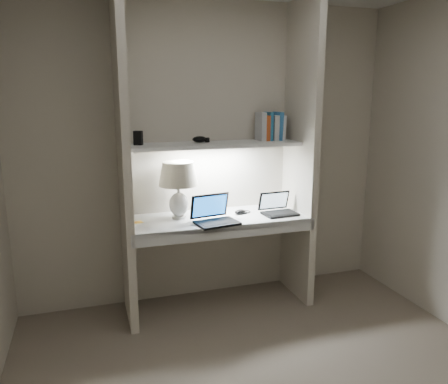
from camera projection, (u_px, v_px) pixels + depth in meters
name	position (u px, v px, depth m)	size (l,w,h in m)	color
back_wall	(208.00, 154.00, 3.71)	(3.20, 0.01, 2.50)	beige
alcove_panel_left	(124.00, 163.00, 3.24)	(0.06, 0.55, 2.50)	beige
alcove_panel_right	(300.00, 155.00, 3.67)	(0.06, 0.55, 2.50)	beige
desk	(218.00, 219.00, 3.57)	(1.40, 0.55, 0.04)	white
desk_apron	(228.00, 232.00, 3.33)	(1.46, 0.03, 0.10)	silver
shelf	(214.00, 145.00, 3.52)	(1.40, 0.36, 0.03)	silver
strip_light	(214.00, 147.00, 3.53)	(0.60, 0.04, 0.01)	white
table_lamp	(178.00, 181.00, 3.46)	(0.31, 0.31, 0.46)	white
laptop_main	(214.00, 216.00, 3.39)	(0.36, 0.32, 0.22)	black
laptop_netbook	(278.00, 209.00, 3.65)	(0.29, 0.26, 0.18)	black
speaker	(209.00, 204.00, 3.72)	(0.09, 0.07, 0.13)	silver
mouse	(240.00, 212.00, 3.64)	(0.10, 0.06, 0.04)	black
cable_coil	(245.00, 212.00, 3.70)	(0.09, 0.09, 0.01)	black
sticky_note	(138.00, 222.00, 3.41)	(0.07, 0.07, 0.00)	yellow
book_row	(270.00, 127.00, 3.70)	(0.23, 0.16, 0.24)	silver
shelf_box	(138.00, 138.00, 3.35)	(0.06, 0.05, 0.11)	black
shelf_gadget	(200.00, 139.00, 3.53)	(0.12, 0.09, 0.05)	black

